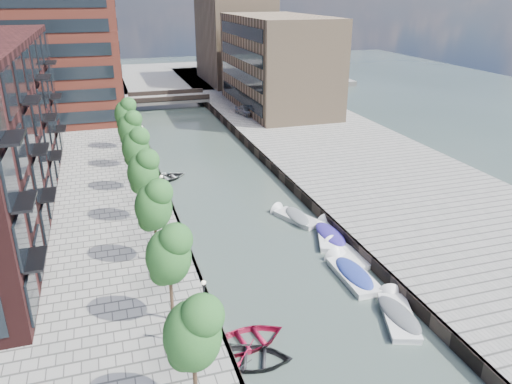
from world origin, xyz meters
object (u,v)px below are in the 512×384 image
tree_3 (143,170)px  motorboat_2 (345,253)px  tree_0 (192,331)px  tree_6 (125,113)px  sloop_1 (251,362)px  tree_1 (168,253)px  motorboat_1 (397,313)px  car (245,110)px  tree_4 (135,146)px  sloop_3 (168,179)px  tree_5 (130,127)px  motorboat_3 (329,234)px  motorboat_0 (350,273)px  motorboat_4 (293,217)px  sloop_4 (166,180)px  bridge (169,99)px  tree_2 (153,204)px  sloop_2 (248,344)px

tree_3 → motorboat_2: size_ratio=1.26×
tree_0 → tree_6: bearing=90.0°
sloop_1 → tree_1: bearing=63.6°
motorboat_1 → car: size_ratio=1.28×
motorboat_1 → tree_0: bearing=-160.9°
tree_4 → sloop_3: bearing=55.6°
tree_0 → tree_3: size_ratio=1.00×
tree_5 → car: tree_5 is taller
tree_0 → motorboat_3: 21.45m
motorboat_0 → motorboat_4: size_ratio=1.09×
sloop_4 → tree_0: bearing=153.2°
tree_6 → sloop_1: bearing=-84.8°
tree_5 → sloop_3: size_ratio=1.45×
bridge → tree_2: (-8.50, -54.00, 3.92)m
tree_6 → motorboat_3: 30.32m
tree_0 → motorboat_3: size_ratio=1.06×
tree_0 → car: 57.39m
tree_3 → tree_4: 7.00m
motorboat_2 → tree_4: bearing=131.5°
sloop_3 → motorboat_1: bearing=-175.3°
motorboat_0 → motorboat_2: bearing=70.0°
tree_1 → sloop_4: (3.10, 25.51, -5.31)m
tree_6 → motorboat_0: bearing=-68.5°
sloop_3 → motorboat_2: motorboat_2 is taller
tree_3 → sloop_2: tree_3 is taller
bridge → motorboat_4: size_ratio=2.60×
tree_4 → sloop_1: bearing=-81.9°
tree_4 → sloop_4: size_ratio=1.42×
bridge → tree_6: tree_6 is taller
bridge → tree_6: (-8.50, -26.00, 3.92)m
sloop_2 → motorboat_4: size_ratio=0.91×
tree_1 → sloop_3: tree_1 is taller
bridge → sloop_2: size_ratio=2.84×
tree_5 → sloop_3: bearing=-34.1°
tree_5 → sloop_3: tree_5 is taller
tree_0 → sloop_3: tree_0 is taller
motorboat_4 → sloop_3: bearing=124.4°
tree_1 → motorboat_0: 13.96m
tree_1 → sloop_4: bearing=83.1°
motorboat_4 → car: (5.75, 34.79, 1.51)m
tree_3 → motorboat_3: 15.77m
motorboat_2 → tree_1: bearing=-158.3°
bridge → sloop_1: bridge is taller
sloop_1 → tree_0: bearing=153.1°
tree_3 → sloop_3: 13.33m
sloop_4 → motorboat_1: (10.16, -27.92, 0.20)m
sloop_3 → motorboat_4: 16.03m
sloop_1 → tree_4: bearing=27.9°
sloop_4 → tree_2: bearing=149.2°
tree_4 → car: tree_4 is taller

